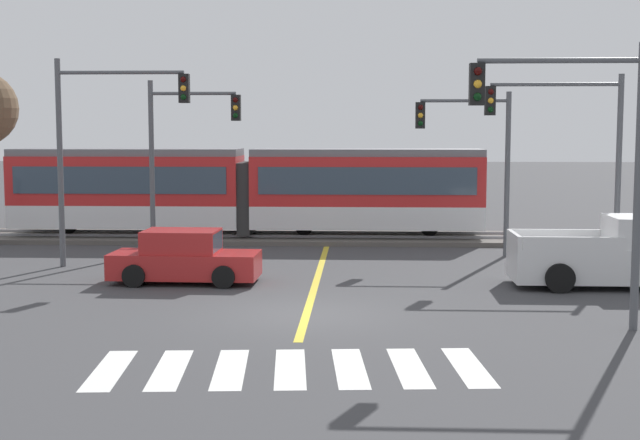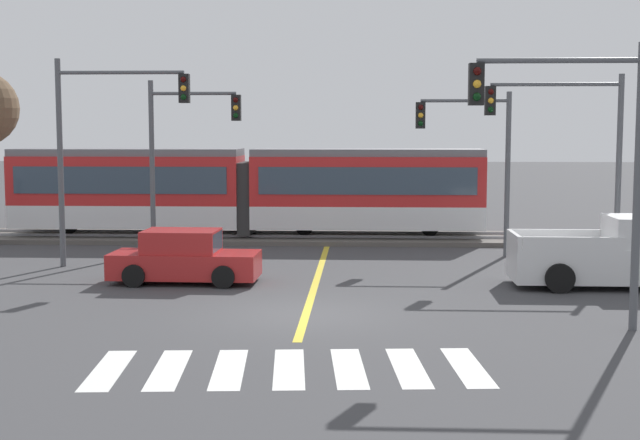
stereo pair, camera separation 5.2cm
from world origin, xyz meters
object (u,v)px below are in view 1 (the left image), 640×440
(light_rail_tram, at_px, (247,188))
(traffic_light_far_left, at_px, (181,141))
(pickup_truck, at_px, (614,257))
(traffic_light_mid_left, at_px, (102,130))
(traffic_light_far_right, at_px, (475,147))
(traffic_light_mid_right, at_px, (572,138))
(sedan_crossing, at_px, (185,258))
(traffic_light_near_right, at_px, (582,141))

(light_rail_tram, xyz_separation_m, traffic_light_far_left, (-1.77, -3.96, 1.92))
(pickup_truck, height_order, traffic_light_mid_left, traffic_light_mid_left)
(traffic_light_far_right, relative_size, traffic_light_mid_right, 0.93)
(traffic_light_far_left, distance_m, traffic_light_mid_right, 13.20)
(traffic_light_far_left, bearing_deg, pickup_truck, -24.80)
(sedan_crossing, xyz_separation_m, traffic_light_far_right, (8.94, 5.79, 3.07))
(light_rail_tram, height_order, traffic_light_near_right, traffic_light_near_right)
(pickup_truck, height_order, traffic_light_mid_right, traffic_light_mid_right)
(sedan_crossing, bearing_deg, light_rail_tram, 87.12)
(light_rail_tram, distance_m, traffic_light_mid_right, 13.24)
(traffic_light_mid_left, bearing_deg, sedan_crossing, -41.86)
(traffic_light_far_right, bearing_deg, traffic_light_mid_right, -46.20)
(traffic_light_far_right, distance_m, traffic_light_mid_left, 12.44)
(sedan_crossing, bearing_deg, traffic_light_mid_left, 138.14)
(traffic_light_far_right, relative_size, traffic_light_mid_left, 0.86)
(traffic_light_near_right, relative_size, traffic_light_mid_left, 0.95)
(traffic_light_far_left, distance_m, traffic_light_far_right, 10.21)
(sedan_crossing, distance_m, pickup_truck, 12.08)
(sedan_crossing, relative_size, traffic_light_mid_right, 0.70)
(traffic_light_far_right, bearing_deg, light_rail_tram, 153.50)
(light_rail_tram, xyz_separation_m, pickup_truck, (11.58, -10.13, -1.21))
(pickup_truck, xyz_separation_m, traffic_light_far_right, (-3.14, 5.93, 2.93))
(sedan_crossing, xyz_separation_m, traffic_light_mid_right, (11.58, 3.04, 3.40))
(traffic_light_mid_left, bearing_deg, traffic_light_mid_right, 0.94)
(traffic_light_far_left, relative_size, traffic_light_mid_left, 0.92)
(traffic_light_mid_left, bearing_deg, traffic_light_far_left, 60.25)
(light_rail_tram, bearing_deg, sedan_crossing, -92.88)
(pickup_truck, bearing_deg, traffic_light_near_right, -113.08)
(pickup_truck, relative_size, traffic_light_far_right, 0.96)
(traffic_light_near_right, bearing_deg, traffic_light_mid_left, 147.17)
(traffic_light_far_left, xyz_separation_m, traffic_light_near_right, (11.05, -11.56, 0.16))
(traffic_light_near_right, bearing_deg, traffic_light_mid_right, 78.16)
(traffic_light_far_right, distance_m, traffic_light_mid_right, 3.83)
(light_rail_tram, bearing_deg, traffic_light_mid_left, -116.71)
(traffic_light_near_right, xyz_separation_m, traffic_light_mid_right, (1.80, 8.57, -0.03))
(traffic_light_far_left, bearing_deg, traffic_light_mid_right, -13.12)
(sedan_crossing, bearing_deg, pickup_truck, -0.65)
(traffic_light_far_right, distance_m, traffic_light_near_right, 11.36)
(traffic_light_far_left, height_order, traffic_light_near_right, traffic_light_near_right)
(traffic_light_mid_right, bearing_deg, traffic_light_far_left, 166.88)
(light_rail_tram, bearing_deg, traffic_light_near_right, -59.13)
(pickup_truck, distance_m, traffic_light_mid_left, 15.88)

